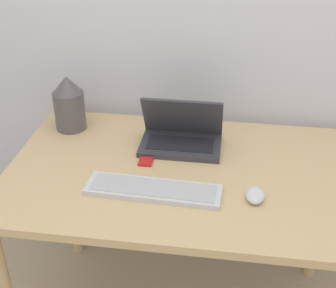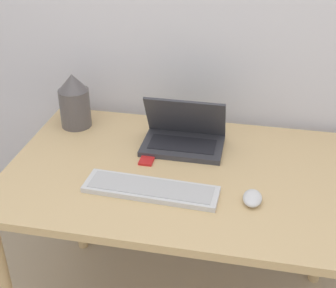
# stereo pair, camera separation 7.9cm
# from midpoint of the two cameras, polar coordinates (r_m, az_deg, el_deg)

# --- Properties ---
(wall_back) EXTENTS (6.00, 0.05, 2.50)m
(wall_back) POSITION_cam_midpoint_polar(r_m,az_deg,el_deg) (1.90, 2.74, 16.90)
(wall_back) COLOR silver
(wall_back) RESTS_ON ground_plane
(desk) EXTENTS (1.27, 0.79, 0.77)m
(desk) POSITION_cam_midpoint_polar(r_m,az_deg,el_deg) (1.72, 0.69, -5.72)
(desk) COLOR tan
(desk) RESTS_ON ground_plane
(laptop) EXTENTS (0.31, 0.20, 0.20)m
(laptop) POSITION_cam_midpoint_polar(r_m,az_deg,el_deg) (1.79, 0.37, 1.09)
(laptop) COLOR #333338
(laptop) RESTS_ON desk
(keyboard) EXTENTS (0.45, 0.14, 0.02)m
(keyboard) POSITION_cam_midpoint_polar(r_m,az_deg,el_deg) (1.56, -3.28, -5.61)
(keyboard) COLOR silver
(keyboard) RESTS_ON desk
(mouse) EXTENTS (0.06, 0.09, 0.03)m
(mouse) POSITION_cam_midpoint_polar(r_m,az_deg,el_deg) (1.54, 9.11, -6.20)
(mouse) COLOR silver
(mouse) RESTS_ON desk
(vase) EXTENTS (0.12, 0.12, 0.23)m
(vase) POSITION_cam_midpoint_polar(r_m,az_deg,el_deg) (1.94, -13.14, 4.84)
(vase) COLOR #514C4C
(vase) RESTS_ON desk
(mp3_player) EXTENTS (0.05, 0.06, 0.01)m
(mp3_player) POSITION_cam_midpoint_polar(r_m,az_deg,el_deg) (1.71, -4.05, -2.17)
(mp3_player) COLOR red
(mp3_player) RESTS_ON desk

